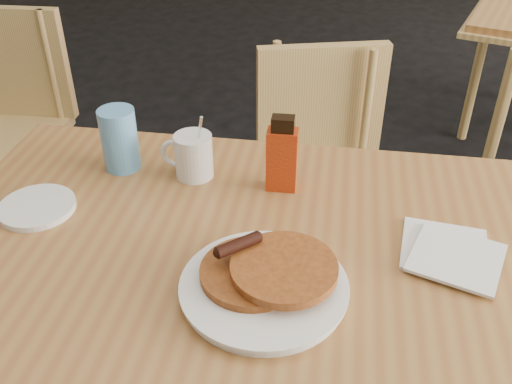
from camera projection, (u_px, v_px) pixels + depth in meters
main_table at (247, 269)px, 1.00m from camera, size 1.24×0.89×0.75m
chair_main_far at (313, 166)px, 1.68m from camera, size 0.48×0.49×0.83m
chair_wall_extra at (13, 107)px, 2.04m from camera, size 0.41×0.41×0.81m
pancake_plate at (265, 281)px, 0.88m from camera, size 0.26×0.26×0.07m
coffee_mug at (192, 155)px, 1.14m from camera, size 0.11×0.08×0.14m
syrup_bottle at (282, 156)px, 1.09m from camera, size 0.06×0.04×0.16m
napkin_stack at (450, 253)px, 0.96m from camera, size 0.18×0.19×0.01m
blue_tumbler at (120, 139)px, 1.16m from camera, size 0.09×0.09×0.13m
side_saucer at (37, 207)px, 1.07m from camera, size 0.17×0.17×0.01m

